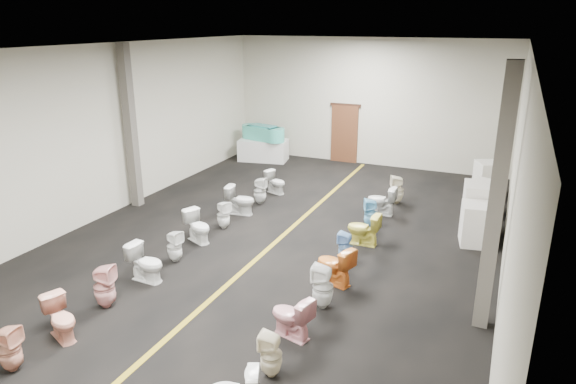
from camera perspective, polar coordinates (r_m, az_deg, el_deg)
name	(u,v)px	position (r m, az deg, el deg)	size (l,w,h in m)	color
floor	(272,246)	(12.17, -1.81, -5.96)	(16.00, 16.00, 0.00)	black
ceiling	(270,48)	(11.08, -2.05, 15.71)	(16.00, 16.00, 0.00)	black
wall_back	(368,103)	(18.81, 8.83, 9.79)	(10.00, 10.00, 0.00)	#BBB6A0
wall_left	(97,134)	(14.27, -20.45, 6.08)	(16.00, 16.00, 0.00)	#BBB6A0
wall_right	(515,180)	(10.36, 23.89, 1.25)	(16.00, 16.00, 0.00)	#BBB6A0
aisle_stripe	(272,245)	(12.17, -1.81, -5.95)	(0.12, 15.60, 0.01)	olive
back_door	(344,134)	(19.19, 6.29, 6.43)	(1.00, 0.10, 2.10)	#562D19
door_frame	(346,105)	(19.01, 6.41, 9.59)	(1.15, 0.08, 0.10)	#331C11
column_left	(131,128)	(14.82, -17.09, 6.86)	(0.25, 0.25, 4.50)	#59544C
column_right	(496,203)	(8.92, 22.13, -1.15)	(0.25, 0.25, 4.50)	#59544C
display_table	(263,150)	(19.41, -2.76, 4.68)	(1.79, 0.89, 0.79)	silver
bathtub	(263,133)	(19.26, -2.80, 6.62)	(1.83, 0.94, 0.55)	#43C1AC
appliance_crate_a	(478,224)	(12.87, 20.39, -3.40)	(0.77, 0.77, 0.99)	silver
appliance_crate_b	(482,208)	(13.67, 20.72, -1.64)	(0.89, 0.89, 1.22)	silver
appliance_crate_c	(485,197)	(15.09, 21.03, -0.52)	(0.77, 0.77, 0.87)	silver
appliance_crate_d	(489,179)	(16.52, 21.41, 1.35)	(0.74, 0.74, 1.05)	silver
toilet_left_1	(9,349)	(9.05, -28.56, -15.05)	(0.34, 0.35, 0.75)	#E39B80
toilet_left_2	(61,318)	(9.51, -23.89, -12.72)	(0.41, 0.72, 0.73)	#EF9F85
toilet_left_3	(104,286)	(10.12, -19.73, -9.85)	(0.38, 0.39, 0.84)	#E3A09C
toilet_left_4	(146,263)	(10.85, -15.49, -7.60)	(0.44, 0.76, 0.78)	white
toilet_left_5	(175,246)	(11.53, -12.49, -5.90)	(0.32, 0.33, 0.72)	white
toilet_left_6	(198,226)	(12.43, -9.95, -3.79)	(0.43, 0.75, 0.77)	white
toilet_left_7	(223,215)	(13.12, -7.19, -2.53)	(0.33, 0.33, 0.72)	white
toilet_left_8	(241,200)	(14.02, -5.30, -0.90)	(0.44, 0.78, 0.79)	silver
toilet_left_9	(260,191)	(14.75, -3.14, 0.13)	(0.35, 0.36, 0.78)	silver
toilet_left_10	(276,182)	(15.68, -1.36, 1.10)	(0.39, 0.68, 0.69)	silver
toilet_right_2	(271,355)	(7.94, -1.90, -17.62)	(0.33, 0.33, 0.72)	beige
toilet_right_3	(291,316)	(8.75, 0.36, -13.66)	(0.43, 0.75, 0.76)	pink
toilet_right_4	(323,287)	(9.55, 3.89, -10.45)	(0.38, 0.39, 0.85)	white
toilet_right_5	(335,265)	(10.38, 5.19, -8.09)	(0.45, 0.80, 0.81)	orange
toilet_right_6	(345,247)	(11.34, 6.39, -6.09)	(0.31, 0.31, 0.68)	#76A4D9
toilet_right_7	(363,229)	(12.21, 8.38, -4.07)	(0.44, 0.77, 0.78)	#E2D751
toilet_right_8	(371,213)	(13.21, 9.20, -2.37)	(0.35, 0.35, 0.77)	#71BEE5
toilet_right_9	(381,201)	(14.16, 10.34, -0.94)	(0.44, 0.77, 0.79)	silver
toilet_right_10	(397,190)	(15.08, 12.03, 0.24)	(0.37, 0.38, 0.83)	beige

